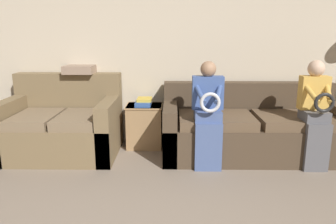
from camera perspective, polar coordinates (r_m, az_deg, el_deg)
name	(u,v)px	position (r m, az deg, el deg)	size (l,w,h in m)	color
wall_back	(159,47)	(4.34, -1.50, 11.27)	(7.50, 0.06, 2.55)	beige
couch_main	(252,130)	(4.11, 14.34, -3.02)	(2.14, 0.92, 0.84)	#473828
couch_side	(63,127)	(4.22, -17.86, -2.52)	(1.35, 0.98, 0.95)	brown
child_left_seated	(208,111)	(3.56, 6.98, 0.18)	(0.34, 0.38, 1.16)	#475B8E
child_right_seated	(315,110)	(3.86, 24.29, 0.33)	(0.31, 0.38, 1.17)	#56565B
side_shelf	(145,125)	(4.26, -4.09, -2.33)	(0.46, 0.40, 0.55)	#9E7A51
book_stack	(144,102)	(4.18, -4.24, 1.75)	(0.20, 0.31, 0.09)	#33569E
throw_pillow	(80,69)	(4.37, -15.05, 7.21)	(0.37, 0.37, 0.10)	gray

